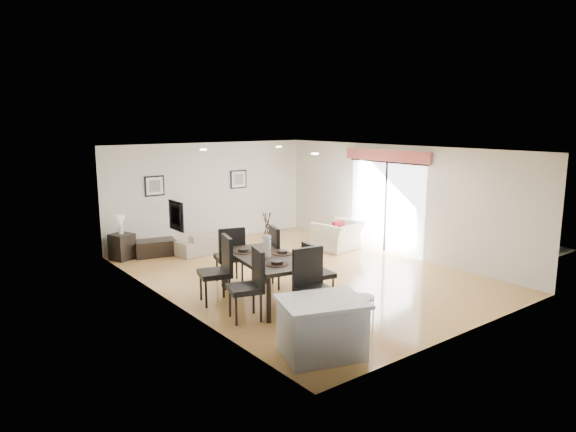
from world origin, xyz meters
TOP-DOWN VIEW (x-y plane):
  - ground at (0.00, 0.00)m, footprint 8.00×8.00m
  - wall_back at (0.00, 4.00)m, footprint 6.00×0.04m
  - wall_front at (0.00, -4.00)m, footprint 6.00×0.04m
  - wall_left at (-3.00, 0.00)m, footprint 0.04×8.00m
  - wall_right at (3.00, 0.00)m, footprint 0.04×8.00m
  - ceiling at (0.00, 0.00)m, footprint 6.00×8.00m
  - sofa at (-0.62, 2.97)m, footprint 1.93×0.95m
  - armchair at (2.09, 1.08)m, footprint 1.27×1.15m
  - courtyard_plant_a at (5.55, 0.02)m, footprint 0.61×0.54m
  - courtyard_plant_b at (5.61, 0.82)m, footprint 0.36×0.36m
  - dining_table at (-1.56, -0.94)m, footprint 1.31×2.16m
  - dining_chair_wnear at (-2.27, -1.47)m, footprint 0.67×0.67m
  - dining_chair_wfar at (-2.27, -0.46)m, footprint 0.68×0.68m
  - dining_chair_enear at (-0.84, -1.43)m, footprint 0.56×0.56m
  - dining_chair_efar at (-0.85, -0.40)m, footprint 0.71×0.71m
  - dining_chair_head at (-1.54, -2.18)m, footprint 0.63×0.63m
  - dining_chair_foot at (-1.59, 0.31)m, footprint 0.66×0.66m
  - vase at (-1.56, -0.94)m, footprint 0.89×1.46m
  - coffee_table at (-1.90, 3.41)m, footprint 1.07×0.78m
  - side_table at (-2.67, 3.54)m, footprint 0.60×0.60m
  - table_lamp at (-2.67, 3.54)m, footprint 0.24×0.24m
  - cushion at (1.98, 0.98)m, footprint 0.37×0.14m
  - kitchen_island at (-2.23, -3.23)m, footprint 1.41×1.24m
  - bar_stool at (-1.41, -3.23)m, footprint 0.32×0.32m
  - framed_print_back_left at (-1.60, 3.97)m, footprint 0.52×0.04m
  - framed_print_back_right at (0.90, 3.97)m, footprint 0.52×0.04m
  - framed_print_left_wall at (-2.97, -0.20)m, footprint 0.04×0.52m
  - sliding_door at (2.96, 0.30)m, footprint 0.12×2.70m
  - courtyard at (6.16, 0.87)m, footprint 6.00×6.00m

SIDE VIEW (x-z plane):
  - ground at x=0.00m, z-range 0.00..0.00m
  - coffee_table at x=-1.90m, z-range 0.00..0.39m
  - sofa at x=-0.62m, z-range 0.00..0.54m
  - courtyard_plant_a at x=5.55m, z-range 0.00..0.61m
  - side_table at x=-2.67m, z-range 0.00..0.63m
  - courtyard_plant_b at x=5.61m, z-range 0.00..0.65m
  - armchair at x=2.09m, z-range 0.00..0.73m
  - kitchen_island at x=-2.23m, z-range 0.01..0.83m
  - cushion at x=1.98m, z-range 0.42..0.78m
  - bar_stool at x=-1.41m, z-range 0.25..0.95m
  - dining_chair_enear at x=-0.84m, z-range 0.06..1.14m
  - dining_chair_wnear at x=-2.27m, z-range 0.07..1.26m
  - dining_chair_foot at x=-1.59m, z-range 0.07..1.26m
  - dining_chair_wfar at x=-2.27m, z-range 0.07..1.30m
  - dining_chair_efar at x=-0.85m, z-range 0.07..1.30m
  - dining_chair_head at x=-1.54m, z-range 0.07..1.31m
  - dining_table at x=-1.56m, z-range 0.34..1.18m
  - table_lamp at x=-2.67m, z-range 0.69..1.14m
  - courtyard at x=6.16m, z-range -0.08..1.92m
  - vase at x=-1.56m, z-range 0.80..1.62m
  - wall_back at x=0.00m, z-range 0.00..2.70m
  - wall_front at x=0.00m, z-range 0.00..2.70m
  - wall_left at x=-3.00m, z-range 0.00..2.70m
  - wall_right at x=3.00m, z-range 0.00..2.70m
  - framed_print_back_left at x=-1.60m, z-range 1.39..1.91m
  - framed_print_back_right at x=0.90m, z-range 1.39..1.91m
  - framed_print_left_wall at x=-2.97m, z-range 1.39..1.91m
  - sliding_door at x=2.96m, z-range 0.38..2.95m
  - ceiling at x=0.00m, z-range 2.69..2.71m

